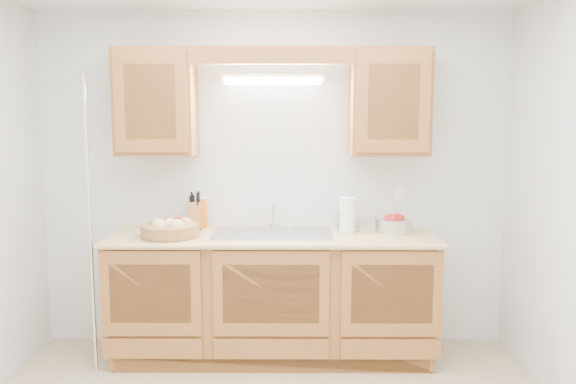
{
  "coord_description": "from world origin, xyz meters",
  "views": [
    {
      "loc": [
        0.14,
        -2.71,
        1.7
      ],
      "look_at": [
        0.11,
        0.85,
        1.24
      ],
      "focal_mm": 35.0,
      "sensor_mm": 36.0,
      "label": 1
    }
  ],
  "objects_px": {
    "fruit_basket": "(170,228)",
    "paper_towel": "(348,215)",
    "apple_bowl": "(394,224)",
    "knife_block": "(195,215)"
  },
  "relations": [
    {
      "from": "fruit_basket",
      "to": "paper_towel",
      "type": "distance_m",
      "value": 1.26
    },
    {
      "from": "apple_bowl",
      "to": "fruit_basket",
      "type": "bearing_deg",
      "value": -174.63
    },
    {
      "from": "fruit_basket",
      "to": "apple_bowl",
      "type": "bearing_deg",
      "value": 5.37
    },
    {
      "from": "knife_block",
      "to": "paper_towel",
      "type": "bearing_deg",
      "value": -15.65
    },
    {
      "from": "paper_towel",
      "to": "knife_block",
      "type": "bearing_deg",
      "value": 175.56
    },
    {
      "from": "paper_towel",
      "to": "apple_bowl",
      "type": "distance_m",
      "value": 0.34
    },
    {
      "from": "knife_block",
      "to": "apple_bowl",
      "type": "relative_size",
      "value": 0.97
    },
    {
      "from": "knife_block",
      "to": "fruit_basket",
      "type": "bearing_deg",
      "value": -127.92
    },
    {
      "from": "fruit_basket",
      "to": "knife_block",
      "type": "height_order",
      "value": "knife_block"
    },
    {
      "from": "fruit_basket",
      "to": "paper_towel",
      "type": "xyz_separation_m",
      "value": [
        1.25,
        0.16,
        0.07
      ]
    }
  ]
}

